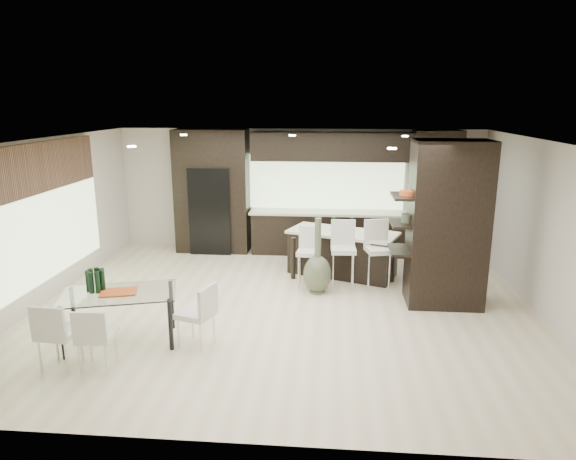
# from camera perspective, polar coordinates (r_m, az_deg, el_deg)

# --- Properties ---
(ground) EXTENTS (8.00, 8.00, 0.00)m
(ground) POSITION_cam_1_polar(r_m,az_deg,el_deg) (8.52, -0.35, -8.51)
(ground) COLOR beige
(ground) RESTS_ON ground
(back_wall) EXTENTS (8.00, 0.02, 2.70)m
(back_wall) POSITION_cam_1_polar(r_m,az_deg,el_deg) (11.52, 1.25, 4.47)
(back_wall) COLOR beige
(back_wall) RESTS_ON ground
(left_wall) EXTENTS (0.02, 7.00, 2.70)m
(left_wall) POSITION_cam_1_polar(r_m,az_deg,el_deg) (9.35, -25.58, 0.81)
(left_wall) COLOR beige
(left_wall) RESTS_ON ground
(right_wall) EXTENTS (0.02, 7.00, 2.70)m
(right_wall) POSITION_cam_1_polar(r_m,az_deg,el_deg) (8.70, 26.87, -0.23)
(right_wall) COLOR beige
(right_wall) RESTS_ON ground
(ceiling) EXTENTS (8.00, 7.00, 0.02)m
(ceiling) POSITION_cam_1_polar(r_m,az_deg,el_deg) (7.89, -0.38, 9.91)
(ceiling) COLOR white
(ceiling) RESTS_ON ground
(window_left) EXTENTS (0.04, 3.20, 1.90)m
(window_left) POSITION_cam_1_polar(r_m,az_deg,el_deg) (9.50, -24.77, 1.09)
(window_left) COLOR #B2D199
(window_left) RESTS_ON left_wall
(window_back) EXTENTS (3.40, 0.04, 1.20)m
(window_back) POSITION_cam_1_polar(r_m,az_deg,el_deg) (11.43, 4.26, 5.37)
(window_back) COLOR #B2D199
(window_back) RESTS_ON back_wall
(stone_accent) EXTENTS (0.08, 3.00, 0.80)m
(stone_accent) POSITION_cam_1_polar(r_m,az_deg,el_deg) (9.34, -25.18, 6.47)
(stone_accent) COLOR brown
(stone_accent) RESTS_ON left_wall
(ceiling_spots) EXTENTS (4.00, 3.00, 0.02)m
(ceiling_spots) POSITION_cam_1_polar(r_m,az_deg,el_deg) (8.14, -0.22, 9.90)
(ceiling_spots) COLOR white
(ceiling_spots) RESTS_ON ceiling
(back_cabinetry) EXTENTS (6.80, 0.68, 2.70)m
(back_cabinetry) POSITION_cam_1_polar(r_m,az_deg,el_deg) (11.17, 3.70, 4.14)
(back_cabinetry) COLOR black
(back_cabinetry) RESTS_ON ground
(refrigerator) EXTENTS (0.90, 0.68, 1.90)m
(refrigerator) POSITION_cam_1_polar(r_m,az_deg,el_deg) (11.50, -8.38, 2.28)
(refrigerator) COLOR black
(refrigerator) RESTS_ON ground
(partition_column) EXTENTS (1.20, 0.80, 2.70)m
(partition_column) POSITION_cam_1_polar(r_m,az_deg,el_deg) (8.66, 17.29, 0.60)
(partition_column) COLOR black
(partition_column) RESTS_ON ground
(kitchen_island) EXTENTS (2.22, 1.54, 0.85)m
(kitchen_island) POSITION_cam_1_polar(r_m,az_deg,el_deg) (9.99, 6.05, -2.56)
(kitchen_island) COLOR black
(kitchen_island) RESTS_ON ground
(stool_left) EXTENTS (0.42, 0.42, 0.88)m
(stool_left) POSITION_cam_1_polar(r_m,az_deg,el_deg) (9.29, 2.24, -3.69)
(stool_left) COLOR silver
(stool_left) RESTS_ON ground
(stool_mid) EXTENTS (0.45, 0.45, 0.98)m
(stool_mid) POSITION_cam_1_polar(r_m,az_deg,el_deg) (9.24, 6.13, -3.51)
(stool_mid) COLOR silver
(stool_mid) RESTS_ON ground
(stool_right) EXTENTS (0.53, 0.53, 1.00)m
(stool_right) POSITION_cam_1_polar(r_m,az_deg,el_deg) (9.27, 10.02, -3.53)
(stool_right) COLOR silver
(stool_right) RESTS_ON ground
(bench) EXTENTS (1.24, 0.57, 0.46)m
(bench) POSITION_cam_1_polar(r_m,az_deg,el_deg) (10.16, 4.76, -3.39)
(bench) COLOR black
(bench) RESTS_ON ground
(floor_vase) EXTENTS (0.49, 0.49, 1.34)m
(floor_vase) POSITION_cam_1_polar(r_m,az_deg,el_deg) (8.93, 3.31, -2.88)
(floor_vase) COLOR #4C553D
(floor_vase) RESTS_ON ground
(dining_table) EXTENTS (1.71, 1.25, 0.73)m
(dining_table) POSITION_cam_1_polar(r_m,az_deg,el_deg) (7.56, -18.11, -9.27)
(dining_table) COLOR white
(dining_table) RESTS_ON ground
(chair_near) EXTENTS (0.44, 0.44, 0.77)m
(chair_near) POSITION_cam_1_polar(r_m,az_deg,el_deg) (6.96, -20.43, -11.38)
(chair_near) COLOR silver
(chair_near) RESTS_ON ground
(chair_far) EXTENTS (0.48, 0.48, 0.83)m
(chair_far) POSITION_cam_1_polar(r_m,az_deg,el_deg) (7.15, -24.02, -10.81)
(chair_far) COLOR silver
(chair_far) RESTS_ON ground
(chair_end) EXTENTS (0.56, 0.56, 0.82)m
(chair_end) POSITION_cam_1_polar(r_m,az_deg,el_deg) (7.20, -10.19, -9.58)
(chair_end) COLOR silver
(chair_end) RESTS_ON ground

